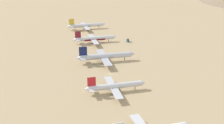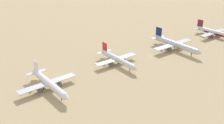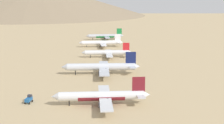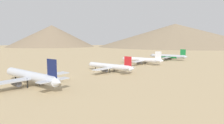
% 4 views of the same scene
% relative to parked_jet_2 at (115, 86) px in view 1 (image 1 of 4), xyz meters
% --- Properties ---
extents(ground_plane, '(1824.83, 1824.83, 0.00)m').
position_rel_parked_jet_2_xyz_m(ground_plane, '(6.97, 32.29, -4.48)').
color(ground_plane, tan).
extents(parked_jet_2, '(46.16, 37.51, 13.31)m').
position_rel_parked_jet_2_xyz_m(parked_jet_2, '(0.00, 0.00, 0.00)').
color(parked_jet_2, silver).
rests_on(parked_jet_2, ground).
extents(parked_jet_3, '(55.87, 45.44, 16.10)m').
position_rel_parked_jet_2_xyz_m(parked_jet_3, '(10.29, 60.67, 0.94)').
color(parked_jet_3, silver).
rests_on(parked_jet_3, ground).
extents(parked_jet_4, '(50.29, 40.84, 14.50)m').
position_rel_parked_jet_2_xyz_m(parked_jet_4, '(15.48, 122.89, 0.34)').
color(parked_jet_4, silver).
rests_on(parked_jet_4, ground).
extents(parked_jet_5, '(52.39, 42.48, 15.13)m').
position_rel_parked_jet_2_xyz_m(parked_jet_5, '(19.80, 186.36, 0.61)').
color(parked_jet_5, silver).
rests_on(parked_jet_5, ground).
extents(service_truck, '(3.85, 5.61, 3.90)m').
position_rel_parked_jet_2_xyz_m(service_truck, '(53.11, 114.99, -2.40)').
color(service_truck, '#1E5999').
rests_on(service_truck, ground).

